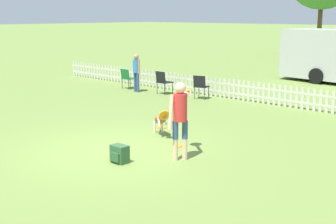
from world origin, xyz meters
TOP-DOWN VIEW (x-y plane):
  - ground_plane at (0.00, 0.00)m, footprint 240.00×240.00m
  - handler_person at (1.49, 0.56)m, footprint 0.74×1.02m
  - leaping_dog at (-0.12, 1.66)m, footprint 1.02×0.77m
  - frisbee_near_handler at (-0.66, 2.26)m, footprint 0.26×0.26m
  - frisbee_near_dog at (0.81, 1.25)m, footprint 0.26×0.26m
  - backpack_on_grass at (0.75, -0.46)m, footprint 0.36×0.27m
  - picket_fence at (0.00, 7.05)m, footprint 22.44×0.04m
  - folding_chair_blue_left at (-6.23, 6.11)m, footprint 0.51×0.52m
  - folding_chair_center at (-4.30, 6.15)m, footprint 0.51×0.53m
  - folding_chair_green_right at (-2.61, 6.31)m, footprint 0.55×0.57m
  - spectator_standing at (-5.41, 5.84)m, footprint 0.41×0.27m

SIDE VIEW (x-z plane):
  - ground_plane at x=0.00m, z-range 0.00..0.00m
  - frisbee_near_handler at x=-0.66m, z-range 0.00..0.02m
  - frisbee_near_dog at x=0.81m, z-range 0.00..0.02m
  - backpack_on_grass at x=0.75m, z-range 0.00..0.36m
  - picket_fence at x=0.00m, z-range 0.00..0.71m
  - leaping_dog at x=-0.12m, z-range 0.06..0.79m
  - folding_chair_blue_left at x=-6.23m, z-range 0.08..0.88m
  - folding_chair_green_right at x=-2.61m, z-range 0.08..0.93m
  - folding_chair_center at x=-4.30m, z-range 0.09..0.95m
  - spectator_standing at x=-5.41m, z-range 0.14..1.60m
  - handler_person at x=1.49m, z-range 0.21..1.83m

